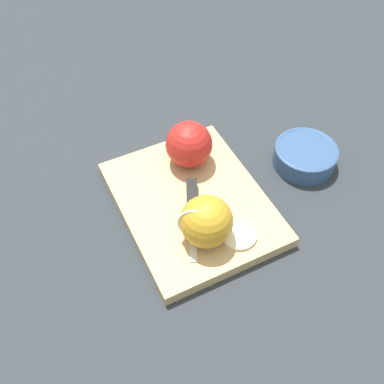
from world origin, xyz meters
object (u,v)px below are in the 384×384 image
object	(u,v)px
apple_half_left	(189,144)
knife	(192,200)
apple_half_right	(203,222)
bowl	(305,155)

from	to	relation	value
apple_half_left	knife	size ratio (longest dim) A/B	0.54
apple_half_left	apple_half_right	distance (m)	0.18
apple_half_right	bowl	world-z (taller)	apple_half_right
apple_half_left	bowl	world-z (taller)	apple_half_left
apple_half_left	bowl	xyz separation A→B (m)	(0.05, 0.22, -0.04)
apple_half_right	knife	size ratio (longest dim) A/B	0.54
apple_half_right	apple_half_left	bearing A→B (deg)	-160.92
apple_half_left	knife	bearing A→B (deg)	39.05
knife	bowl	distance (m)	0.25
knife	apple_half_left	bearing A→B (deg)	-178.65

